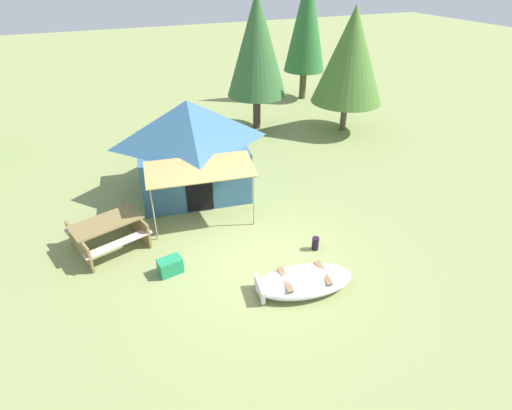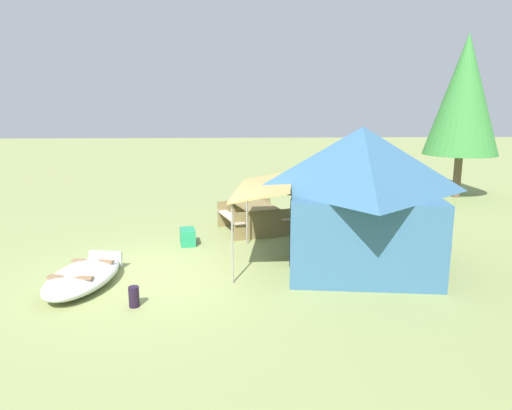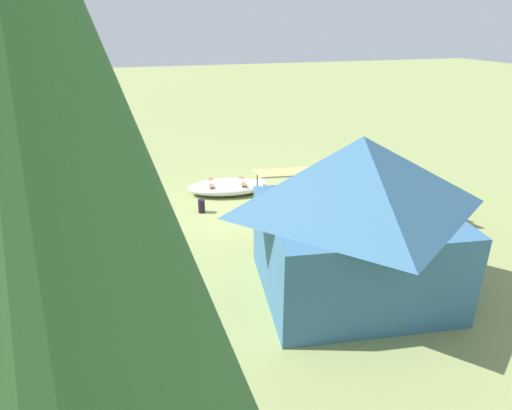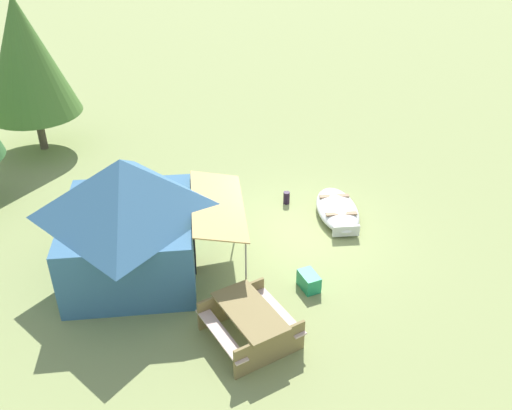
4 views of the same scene
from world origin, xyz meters
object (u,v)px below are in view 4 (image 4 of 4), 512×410
object	(u,v)px
cooler_box	(309,281)
pine_tree_back_right	(25,56)
canvas_cabin_tent	(128,216)
fuel_can	(287,198)
picnic_table	(250,321)
beached_rowboat	(337,210)

from	to	relation	value
cooler_box	pine_tree_back_right	world-z (taller)	pine_tree_back_right
canvas_cabin_tent	cooler_box	bearing A→B (deg)	-113.38
cooler_box	fuel_can	world-z (taller)	cooler_box
canvas_cabin_tent	fuel_can	xyz separation A→B (m)	(1.97, -4.25, -1.32)
pine_tree_back_right	picnic_table	bearing A→B (deg)	-155.57
beached_rowboat	picnic_table	xyz separation A→B (m)	(-3.80, 3.30, 0.27)
beached_rowboat	cooler_box	xyz separation A→B (m)	(-2.61, 1.68, -0.01)
picnic_table	pine_tree_back_right	bearing A→B (deg)	24.43
canvas_cabin_tent	picnic_table	distance (m)	3.62
picnic_table	canvas_cabin_tent	bearing A→B (deg)	36.60
cooler_box	pine_tree_back_right	size ratio (longest dim) A/B	0.11
beached_rowboat	fuel_can	size ratio (longest dim) A/B	6.75
beached_rowboat	cooler_box	distance (m)	3.11
beached_rowboat	cooler_box	size ratio (longest dim) A/B	4.36
cooler_box	pine_tree_back_right	xyz separation A→B (m)	(8.82, 6.17, 2.87)
beached_rowboat	pine_tree_back_right	world-z (taller)	pine_tree_back_right
beached_rowboat	pine_tree_back_right	distance (m)	10.41
picnic_table	cooler_box	bearing A→B (deg)	-53.83
beached_rowboat	pine_tree_back_right	xyz separation A→B (m)	(6.20, 7.85, 2.86)
picnic_table	cooler_box	xyz separation A→B (m)	(1.19, -1.62, -0.28)
beached_rowboat	pine_tree_back_right	size ratio (longest dim) A/B	0.48
cooler_box	picnic_table	bearing A→B (deg)	126.17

